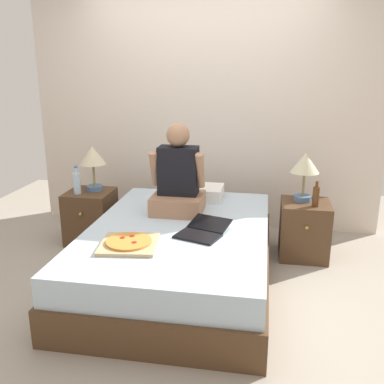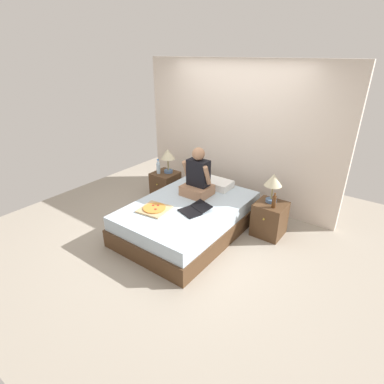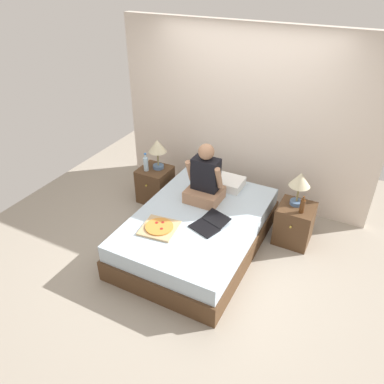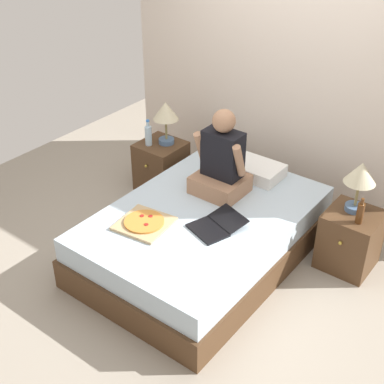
{
  "view_description": "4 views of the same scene",
  "coord_description": "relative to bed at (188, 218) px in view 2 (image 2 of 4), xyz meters",
  "views": [
    {
      "loc": [
        0.66,
        -3.17,
        1.72
      ],
      "look_at": [
        0.11,
        0.01,
        0.77
      ],
      "focal_mm": 40.0,
      "sensor_mm": 36.0,
      "label": 1
    },
    {
      "loc": [
        2.45,
        -3.22,
        2.59
      ],
      "look_at": [
        0.12,
        -0.06,
        0.74
      ],
      "focal_mm": 28.0,
      "sensor_mm": 36.0,
      "label": 2
    },
    {
      "loc": [
        1.65,
        -3.33,
        3.19
      ],
      "look_at": [
        -0.08,
        0.0,
        0.79
      ],
      "focal_mm": 35.0,
      "sensor_mm": 36.0,
      "label": 3
    },
    {
      "loc": [
        2.19,
        -3.03,
        3.02
      ],
      "look_at": [
        -0.04,
        -0.12,
        0.72
      ],
      "focal_mm": 50.0,
      "sensor_mm": 36.0,
      "label": 4
    }
  ],
  "objects": [
    {
      "name": "ground_plane",
      "position": [
        0.0,
        0.0,
        -0.24
      ],
      "size": [
        5.74,
        5.74,
        0.0
      ],
      "primitive_type": "plane",
      "color": "#9E9384"
    },
    {
      "name": "lamp_on_right_nightstand",
      "position": [
        1.02,
        0.72,
        0.62
      ],
      "size": [
        0.26,
        0.26,
        0.45
      ],
      "color": "#4C6B93",
      "rests_on": "nightstand_right"
    },
    {
      "name": "lamp_on_left_nightstand",
      "position": [
        -1.01,
        0.72,
        0.62
      ],
      "size": [
        0.26,
        0.26,
        0.45
      ],
      "color": "#4C6B93",
      "rests_on": "nightstand_left"
    },
    {
      "name": "pizza_box",
      "position": [
        -0.27,
        -0.45,
        0.26
      ],
      "size": [
        0.45,
        0.45,
        0.05
      ],
      "color": "tan",
      "rests_on": "bed"
    },
    {
      "name": "bed",
      "position": [
        0.0,
        0.0,
        0.0
      ],
      "size": [
        1.46,
        2.13,
        0.48
      ],
      "color": "#4C331E",
      "rests_on": "ground"
    },
    {
      "name": "water_bottle",
      "position": [
        -1.13,
        0.58,
        0.4
      ],
      "size": [
        0.07,
        0.07,
        0.28
      ],
      "color": "silver",
      "rests_on": "nightstand_left"
    },
    {
      "name": "pillow",
      "position": [
        0.01,
        0.79,
        0.3
      ],
      "size": [
        0.52,
        0.34,
        0.12
      ],
      "primitive_type": "cube",
      "color": "white",
      "rests_on": "bed"
    },
    {
      "name": "nightstand_left",
      "position": [
        -1.05,
        0.67,
        0.03
      ],
      "size": [
        0.44,
        0.47,
        0.53
      ],
      "color": "#4C331E",
      "rests_on": "ground"
    },
    {
      "name": "laptop",
      "position": [
        0.21,
        -0.14,
        0.27
      ],
      "size": [
        0.43,
        0.49,
        0.07
      ],
      "color": "black",
      "rests_on": "bed"
    },
    {
      "name": "beer_bottle",
      "position": [
        1.12,
        0.57,
        0.39
      ],
      "size": [
        0.06,
        0.06,
        0.23
      ],
      "color": "#512D14",
      "rests_on": "nightstand_right"
    },
    {
      "name": "wall_back",
      "position": [
        0.0,
        1.43,
        1.01
      ],
      "size": [
        3.74,
        0.12,
        2.5
      ],
      "primitive_type": "cube",
      "color": "beige",
      "rests_on": "ground"
    },
    {
      "name": "person_seated",
      "position": [
        -0.08,
        0.36,
        0.53
      ],
      "size": [
        0.47,
        0.4,
        0.78
      ],
      "color": "#A37556",
      "rests_on": "bed"
    },
    {
      "name": "nightstand_right",
      "position": [
        1.05,
        0.67,
        0.03
      ],
      "size": [
        0.44,
        0.47,
        0.53
      ],
      "color": "#4C331E",
      "rests_on": "ground"
    }
  ]
}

